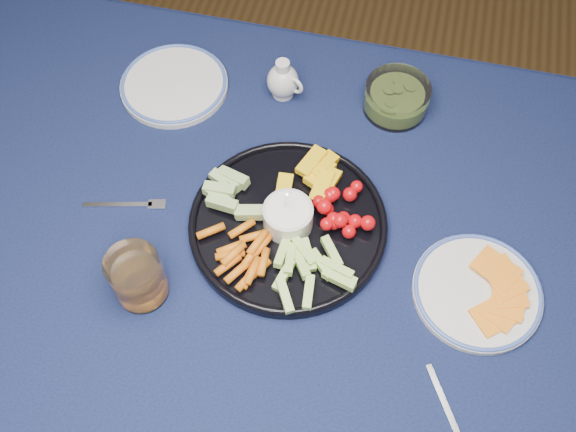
% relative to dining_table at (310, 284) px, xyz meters
% --- Properties ---
extents(dining_table, '(1.67, 1.07, 0.75)m').
position_rel_dining_table_xyz_m(dining_table, '(0.00, 0.00, 0.00)').
color(dining_table, '#482718').
rests_on(dining_table, ground).
extents(crudite_platter, '(0.34, 0.34, 0.11)m').
position_rel_dining_table_xyz_m(crudite_platter, '(-0.06, 0.06, 0.11)').
color(crudite_platter, black).
rests_on(crudite_platter, dining_table).
extents(creamer_pitcher, '(0.08, 0.06, 0.09)m').
position_rel_dining_table_xyz_m(creamer_pitcher, '(-0.13, 0.35, 0.13)').
color(creamer_pitcher, silver).
rests_on(creamer_pitcher, dining_table).
extents(pickle_bowl, '(0.13, 0.13, 0.06)m').
position_rel_dining_table_xyz_m(pickle_bowl, '(0.09, 0.37, 0.11)').
color(pickle_bowl, white).
rests_on(pickle_bowl, dining_table).
extents(cheese_plate, '(0.21, 0.21, 0.03)m').
position_rel_dining_table_xyz_m(cheese_plate, '(0.28, 0.01, 0.10)').
color(cheese_plate, silver).
rests_on(cheese_plate, dining_table).
extents(juice_tumbler, '(0.09, 0.09, 0.10)m').
position_rel_dining_table_xyz_m(juice_tumbler, '(-0.26, -0.11, 0.13)').
color(juice_tumbler, white).
rests_on(juice_tumbler, dining_table).
extents(fork_left, '(0.15, 0.05, 0.00)m').
position_rel_dining_table_xyz_m(fork_left, '(-0.34, 0.04, 0.09)').
color(fork_left, silver).
rests_on(fork_left, dining_table).
extents(fork_right, '(0.09, 0.14, 0.00)m').
position_rel_dining_table_xyz_m(fork_right, '(0.26, -0.21, 0.09)').
color(fork_right, silver).
rests_on(fork_right, dining_table).
extents(side_plate_extra, '(0.21, 0.21, 0.02)m').
position_rel_dining_table_xyz_m(side_plate_extra, '(-0.35, 0.32, 0.10)').
color(side_plate_extra, silver).
rests_on(side_plate_extra, dining_table).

